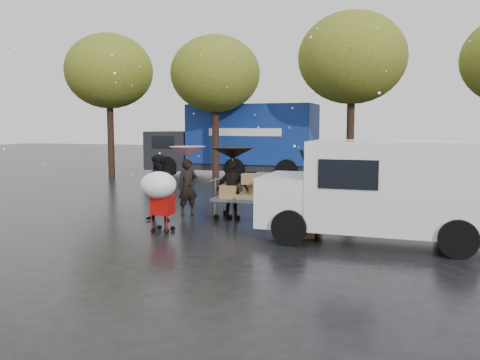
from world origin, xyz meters
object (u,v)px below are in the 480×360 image
(person_pink, at_px, (188,187))
(shopping_cart, at_px, (159,188))
(blue_truck, at_px, (236,141))
(yellow_taxi, at_px, (380,164))
(vendor_cart, at_px, (244,193))
(person_black, at_px, (233,190))
(white_van, at_px, (382,189))

(person_pink, bearing_deg, shopping_cart, -125.23)
(blue_truck, relative_size, yellow_taxi, 1.97)
(person_pink, height_order, vendor_cart, person_pink)
(person_black, height_order, yellow_taxi, person_black)
(yellow_taxi, bearing_deg, shopping_cart, 175.62)
(yellow_taxi, bearing_deg, vendor_cart, 178.76)
(person_black, bearing_deg, white_van, 164.92)
(shopping_cart, distance_m, yellow_taxi, 14.46)
(vendor_cart, xyz_separation_m, blue_truck, (-3.97, 10.61, 1.03))
(vendor_cart, bearing_deg, yellow_taxi, 76.64)
(person_pink, relative_size, person_black, 1.00)
(vendor_cart, relative_size, blue_truck, 0.18)
(person_black, bearing_deg, shopping_cart, 67.87)
(blue_truck, bearing_deg, person_black, -71.05)
(vendor_cart, height_order, yellow_taxi, yellow_taxi)
(yellow_taxi, bearing_deg, blue_truck, 110.71)
(person_pink, xyz_separation_m, blue_truck, (-2.25, 10.46, 0.96))
(vendor_cart, distance_m, yellow_taxi, 11.95)
(person_pink, relative_size, shopping_cart, 1.09)
(person_pink, relative_size, yellow_taxi, 0.38)
(person_pink, bearing_deg, vendor_cart, -48.97)
(white_van, xyz_separation_m, yellow_taxi, (-0.88, 13.06, -0.44))
(person_black, relative_size, yellow_taxi, 0.38)
(shopping_cart, relative_size, yellow_taxi, 0.35)
(blue_truck, bearing_deg, white_van, -57.73)
(person_pink, height_order, person_black, person_pink)
(person_pink, height_order, shopping_cart, person_pink)
(vendor_cart, height_order, white_van, white_van)
(person_black, relative_size, white_van, 0.32)
(person_black, height_order, blue_truck, blue_truck)
(person_pink, distance_m, vendor_cart, 1.72)
(vendor_cart, bearing_deg, blue_truck, 110.51)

